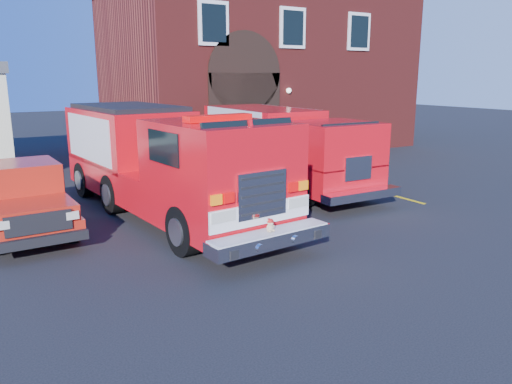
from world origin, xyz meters
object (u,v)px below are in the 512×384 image
secondary_truck (282,145)px  fire_station (255,69)px  fire_engine (163,161)px  pickup_truck (20,197)px

secondary_truck → fire_station: bearing=64.2°
fire_station → fire_engine: 15.36m
fire_engine → pickup_truck: (-3.66, 0.57, -0.72)m
fire_engine → secondary_truck: (4.99, 1.50, -0.09)m
fire_station → fire_engine: fire_station is taller
fire_station → secondary_truck: bearing=-115.8°
fire_engine → pickup_truck: size_ratio=1.81×
pickup_truck → secondary_truck: size_ratio=0.66×
fire_station → pickup_truck: fire_station is taller
fire_station → fire_engine: (-9.82, -11.50, -2.69)m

